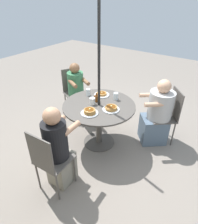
{
  "coord_description": "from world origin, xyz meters",
  "views": [
    {
      "loc": [
        -1.58,
        2.24,
        2.32
      ],
      "look_at": [
        0.0,
        0.0,
        0.62
      ],
      "focal_mm": 32.0,
      "sensor_mm": 36.0,
      "label": 1
    }
  ],
  "objects_px": {
    "syrup_bottle": "(96,98)",
    "coffee_cup": "(92,101)",
    "diner_north": "(157,115)",
    "patio_chair_east": "(73,89)",
    "drinking_glass_b": "(116,96)",
    "patio_table": "(99,112)",
    "pancake_plate_a": "(102,94)",
    "patio_chair_south": "(49,159)",
    "diner_south": "(58,150)",
    "pancake_plate_b": "(90,112)",
    "drinking_glass_a": "(88,92)",
    "pancake_plate_c": "(111,108)",
    "patio_chair_north": "(168,113)",
    "diner_east": "(77,93)"
  },
  "relations": [
    {
      "from": "patio_table",
      "to": "diner_north",
      "type": "bearing_deg",
      "value": -140.73
    },
    {
      "from": "drinking_glass_b",
      "to": "pancake_plate_b",
      "type": "bearing_deg",
      "value": 82.22
    },
    {
      "from": "patio_chair_east",
      "to": "patio_chair_south",
      "type": "relative_size",
      "value": 1.0
    },
    {
      "from": "diner_north",
      "to": "patio_table",
      "type": "bearing_deg",
      "value": 90.0
    },
    {
      "from": "patio_chair_south",
      "to": "syrup_bottle",
      "type": "relative_size",
      "value": 6.34
    },
    {
      "from": "patio_chair_south",
      "to": "coffee_cup",
      "type": "distance_m",
      "value": 1.15
    },
    {
      "from": "patio_table",
      "to": "pancake_plate_a",
      "type": "relative_size",
      "value": 4.48
    },
    {
      "from": "diner_east",
      "to": "patio_chair_south",
      "type": "distance_m",
      "value": 1.85
    },
    {
      "from": "patio_table",
      "to": "coffee_cup",
      "type": "bearing_deg",
      "value": 25.02
    },
    {
      "from": "pancake_plate_b",
      "to": "diner_north",
      "type": "bearing_deg",
      "value": -127.96
    },
    {
      "from": "diner_south",
      "to": "pancake_plate_b",
      "type": "relative_size",
      "value": 4.66
    },
    {
      "from": "syrup_bottle",
      "to": "diner_north",
      "type": "bearing_deg",
      "value": -146.86
    },
    {
      "from": "diner_east",
      "to": "pancake_plate_b",
      "type": "bearing_deg",
      "value": 78.01
    },
    {
      "from": "drinking_glass_a",
      "to": "pancake_plate_a",
      "type": "bearing_deg",
      "value": -143.43
    },
    {
      "from": "patio_chair_south",
      "to": "pancake_plate_c",
      "type": "relative_size",
      "value": 3.73
    },
    {
      "from": "patio_chair_east",
      "to": "coffee_cup",
      "type": "bearing_deg",
      "value": 85.55
    },
    {
      "from": "diner_south",
      "to": "pancake_plate_c",
      "type": "xyz_separation_m",
      "value": [
        -0.19,
        -0.96,
        0.22
      ]
    },
    {
      "from": "drinking_glass_a",
      "to": "drinking_glass_b",
      "type": "xyz_separation_m",
      "value": [
        -0.46,
        -0.15,
        0.0
      ]
    },
    {
      "from": "patio_chair_south",
      "to": "coffee_cup",
      "type": "xyz_separation_m",
      "value": [
        0.16,
        -1.11,
        0.26
      ]
    },
    {
      "from": "coffee_cup",
      "to": "drinking_glass_b",
      "type": "distance_m",
      "value": 0.41
    },
    {
      "from": "patio_chair_north",
      "to": "patio_chair_east",
      "type": "height_order",
      "value": "same"
    },
    {
      "from": "syrup_bottle",
      "to": "coffee_cup",
      "type": "bearing_deg",
      "value": 89.12
    },
    {
      "from": "drinking_glass_b",
      "to": "diner_north",
      "type": "bearing_deg",
      "value": -153.56
    },
    {
      "from": "patio_table",
      "to": "coffee_cup",
      "type": "height_order",
      "value": "coffee_cup"
    },
    {
      "from": "patio_chair_south",
      "to": "drinking_glass_b",
      "type": "distance_m",
      "value": 1.48
    },
    {
      "from": "patio_chair_north",
      "to": "drinking_glass_b",
      "type": "xyz_separation_m",
      "value": [
        0.77,
        0.43,
        0.27
      ]
    },
    {
      "from": "patio_chair_north",
      "to": "coffee_cup",
      "type": "bearing_deg",
      "value": 88.8
    },
    {
      "from": "diner_east",
      "to": "pancake_plate_c",
      "type": "distance_m",
      "value": 1.23
    },
    {
      "from": "pancake_plate_c",
      "to": "syrup_bottle",
      "type": "height_order",
      "value": "syrup_bottle"
    },
    {
      "from": "pancake_plate_c",
      "to": "syrup_bottle",
      "type": "xyz_separation_m",
      "value": [
        0.34,
        -0.09,
        0.03
      ]
    },
    {
      "from": "diner_south",
      "to": "syrup_bottle",
      "type": "bearing_deg",
      "value": 94.98
    },
    {
      "from": "pancake_plate_a",
      "to": "patio_chair_north",
      "type": "bearing_deg",
      "value": -157.47
    },
    {
      "from": "patio_table",
      "to": "patio_chair_east",
      "type": "distance_m",
      "value": 1.15
    },
    {
      "from": "patio_table",
      "to": "patio_chair_east",
      "type": "bearing_deg",
      "value": -27.33
    },
    {
      "from": "pancake_plate_b",
      "to": "patio_chair_south",
      "type": "bearing_deg",
      "value": 91.62
    },
    {
      "from": "diner_north",
      "to": "patio_chair_east",
      "type": "xyz_separation_m",
      "value": [
        1.78,
        0.09,
        0.04
      ]
    },
    {
      "from": "patio_table",
      "to": "drinking_glass_b",
      "type": "distance_m",
      "value": 0.38
    },
    {
      "from": "diner_east",
      "to": "patio_chair_south",
      "type": "bearing_deg",
      "value": 57.65
    },
    {
      "from": "patio_chair_south",
      "to": "coffee_cup",
      "type": "bearing_deg",
      "value": 95.09
    },
    {
      "from": "pancake_plate_b",
      "to": "drinking_glass_a",
      "type": "distance_m",
      "value": 0.59
    },
    {
      "from": "diner_east",
      "to": "patio_table",
      "type": "bearing_deg",
      "value": 90.0
    },
    {
      "from": "diner_south",
      "to": "patio_table",
      "type": "bearing_deg",
      "value": 90.0
    },
    {
      "from": "pancake_plate_a",
      "to": "pancake_plate_b",
      "type": "xyz_separation_m",
      "value": [
        -0.19,
        0.59,
        0.01
      ]
    },
    {
      "from": "diner_south",
      "to": "drinking_glass_b",
      "type": "relative_size",
      "value": 10.1
    },
    {
      "from": "patio_chair_south",
      "to": "drinking_glass_b",
      "type": "height_order",
      "value": "patio_chair_south"
    },
    {
      "from": "diner_east",
      "to": "drinking_glass_b",
      "type": "relative_size",
      "value": 9.61
    },
    {
      "from": "patio_chair_north",
      "to": "syrup_bottle",
      "type": "distance_m",
      "value": 1.22
    },
    {
      "from": "patio_chair_north",
      "to": "pancake_plate_a",
      "type": "distance_m",
      "value": 1.15
    },
    {
      "from": "patio_chair_north",
      "to": "diner_south",
      "type": "distance_m",
      "value": 1.9
    },
    {
      "from": "pancake_plate_b",
      "to": "patio_table",
      "type": "bearing_deg",
      "value": -82.04
    }
  ]
}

